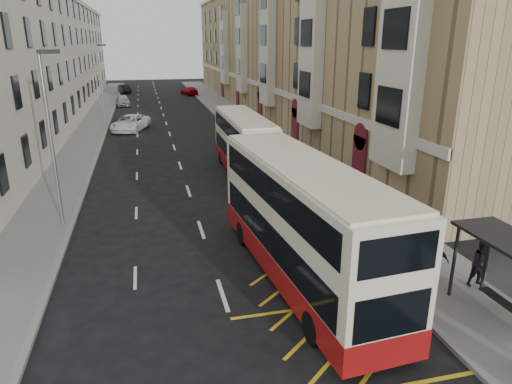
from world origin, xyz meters
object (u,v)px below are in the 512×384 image
object	(u,v)px
car_dark	(125,89)
car_red	(189,91)
street_lamp_near	(51,131)
pedestrian_mid	(482,264)
car_silver	(123,100)
double_decker_front	(302,222)
double_decker_rear	(244,145)
street_lamp_far	(101,79)
pedestrian_far	(434,260)
white_van	(130,123)

from	to	relation	value
car_dark	car_red	bearing A→B (deg)	-43.55
street_lamp_near	pedestrian_mid	distance (m)	18.55
car_silver	car_red	bearing A→B (deg)	42.42
pedestrian_mid	car_dark	xyz separation A→B (m)	(-14.18, 70.03, -0.34)
double_decker_front	car_dark	xyz separation A→B (m)	(-8.22, 67.79, -1.61)
double_decker_front	double_decker_rear	bearing A→B (deg)	81.76
street_lamp_far	double_decker_front	xyz separation A→B (m)	(9.37, -37.56, -2.34)
double_decker_rear	car_silver	bearing A→B (deg)	103.87
street_lamp_near	double_decker_front	xyz separation A→B (m)	(9.37, -7.56, -2.34)
street_lamp_far	car_silver	bearing A→B (deg)	84.08
double_decker_front	pedestrian_far	distance (m)	4.96
pedestrian_far	white_van	bearing A→B (deg)	-31.97
street_lamp_far	double_decker_rear	xyz separation A→B (m)	(10.34, -23.21, -2.63)
double_decker_rear	pedestrian_far	size ratio (longest dim) A/B	5.87
double_decker_front	pedestrian_far	world-z (taller)	double_decker_front
double_decker_rear	car_red	size ratio (longest dim) A/B	2.14
street_lamp_near	white_van	xyz separation A→B (m)	(2.73, 24.55, -3.87)
street_lamp_near	white_van	size ratio (longest dim) A/B	1.45
car_silver	car_dark	distance (m)	16.68
car_dark	car_red	world-z (taller)	car_dark
street_lamp_near	double_decker_front	bearing A→B (deg)	-38.91
pedestrian_far	car_silver	distance (m)	54.10
double_decker_front	car_silver	size ratio (longest dim) A/B	2.65
street_lamp_far	car_dark	xyz separation A→B (m)	(1.15, 30.22, -3.95)
car_red	pedestrian_mid	bearing A→B (deg)	80.51
double_decker_front	pedestrian_mid	distance (m)	6.50
street_lamp_near	car_red	world-z (taller)	street_lamp_near
double_decker_rear	car_dark	size ratio (longest dim) A/B	2.37
double_decker_front	white_van	size ratio (longest dim) A/B	2.09
street_lamp_near	car_silver	bearing A→B (deg)	88.15
car_dark	street_lamp_near	bearing A→B (deg)	-105.81
car_red	white_van	bearing A→B (deg)	60.74
white_van	car_red	world-z (taller)	white_van
double_decker_front	car_red	xyz separation A→B (m)	(2.18, 62.06, -1.63)
double_decker_front	car_red	distance (m)	62.12
street_lamp_far	car_red	bearing A→B (deg)	64.76
double_decker_rear	double_decker_front	bearing A→B (deg)	-93.69
car_dark	pedestrian_far	bearing A→B (deg)	-94.29
white_van	pedestrian_mid	bearing A→B (deg)	-49.78
street_lamp_near	pedestrian_far	distance (m)	17.00
street_lamp_near	pedestrian_far	world-z (taller)	street_lamp_near
street_lamp_far	car_red	xyz separation A→B (m)	(11.55, 24.50, -3.96)
pedestrian_mid	car_red	bearing A→B (deg)	98.15
pedestrian_far	car_silver	size ratio (longest dim) A/B	0.39
double_decker_front	white_van	distance (m)	32.83
street_lamp_far	car_red	size ratio (longest dim) A/B	1.73
double_decker_front	white_van	xyz separation A→B (m)	(-6.63, 32.12, -1.53)
pedestrian_mid	car_dark	world-z (taller)	pedestrian_mid
double_decker_rear	white_van	world-z (taller)	double_decker_rear
street_lamp_near	double_decker_rear	bearing A→B (deg)	33.28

